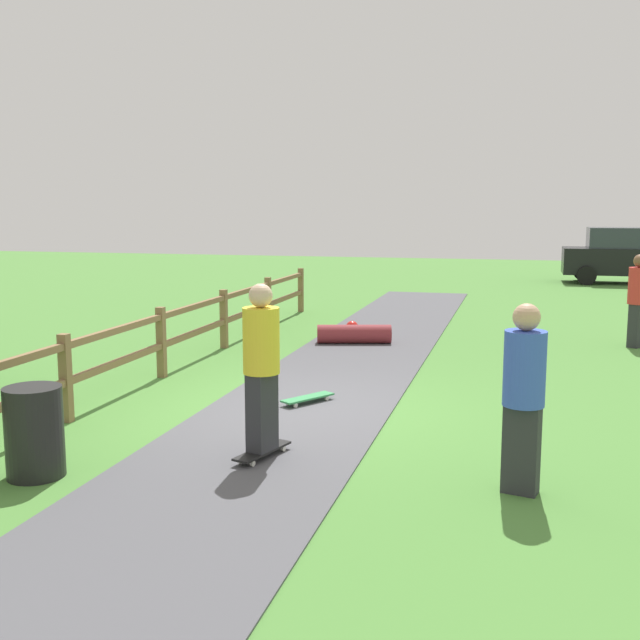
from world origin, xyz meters
The scene contains 10 objects.
ground_plane centered at (0.00, 0.00, 0.00)m, with size 60.00×60.00×0.00m, color #4C8438.
asphalt_path centered at (0.00, 0.00, 0.01)m, with size 2.40×28.00×0.02m, color #515156.
wooden_fence centered at (-2.60, 0.00, 0.67)m, with size 0.12×18.12×1.10m.
trash_bin centered at (-1.80, -3.05, 0.45)m, with size 0.56×0.56×0.90m, color black.
skater_riding centered at (0.18, -2.00, 1.05)m, with size 0.47×0.82×1.83m.
skater_fallen centered at (-0.34, 4.93, 0.20)m, with size 1.47×1.29×0.36m.
skateboard_loose centered at (0.03, 0.29, 0.09)m, with size 0.60×0.78×0.08m.
bystander_red centered at (4.88, 5.92, 0.97)m, with size 0.52×0.52×1.75m.
bystander_blue centered at (2.80, -2.28, 0.98)m, with size 0.46×0.46×1.77m.
parked_car_black centered at (6.19, 18.71, 0.96)m, with size 4.21×2.01×1.92m.
Camera 1 is at (2.73, -9.28, 2.63)m, focal length 42.76 mm.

